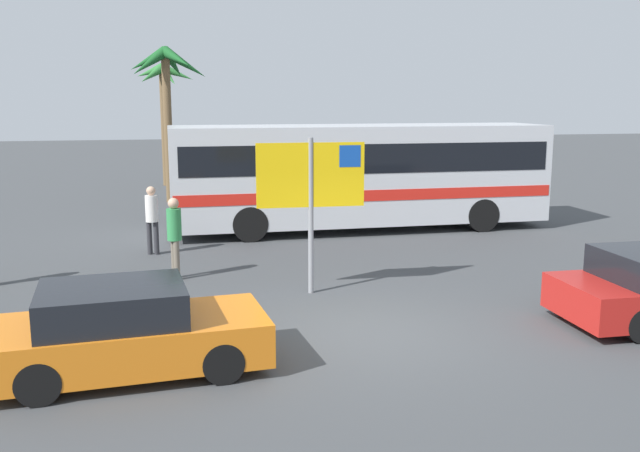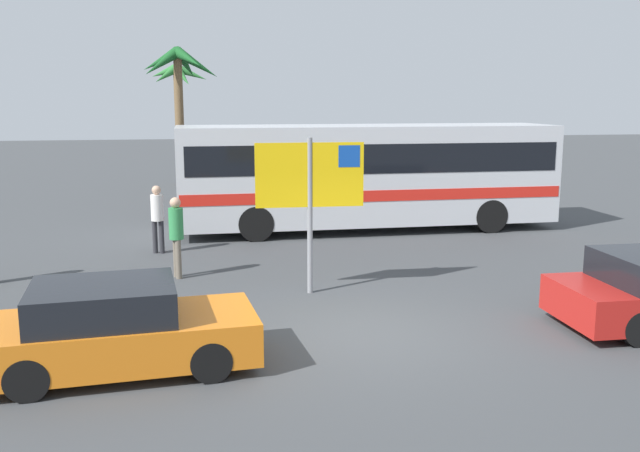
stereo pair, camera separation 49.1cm
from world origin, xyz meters
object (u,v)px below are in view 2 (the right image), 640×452
object	(u,v)px
bus_front_coach	(367,172)
ferry_sign	(312,181)
car_orange	(117,329)
pedestrian_by_bus	(176,230)
pedestrian_crossing_lot	(157,213)

from	to	relation	value
bus_front_coach	ferry_sign	world-z (taller)	ferry_sign
car_orange	pedestrian_by_bus	xyz separation A→B (m)	(0.78, 5.34, 0.45)
pedestrian_crossing_lot	pedestrian_by_bus	bearing A→B (deg)	29.09
ferry_sign	car_orange	xyz separation A→B (m)	(-3.54, -3.59, -1.69)
bus_front_coach	car_orange	world-z (taller)	bus_front_coach
bus_front_coach	pedestrian_by_bus	bearing A→B (deg)	-138.84
pedestrian_crossing_lot	bus_front_coach	bearing A→B (deg)	128.05
pedestrian_crossing_lot	pedestrian_by_bus	distance (m)	2.71
car_orange	pedestrian_by_bus	size ratio (longest dim) A/B	2.21
bus_front_coach	car_orange	distance (m)	12.15
bus_front_coach	pedestrian_crossing_lot	xyz separation A→B (m)	(-6.16, -2.26, -0.74)
bus_front_coach	pedestrian_by_bus	size ratio (longest dim) A/B	6.22
car_orange	ferry_sign	bearing A→B (deg)	40.85
ferry_sign	car_orange	bearing A→B (deg)	-132.41
bus_front_coach	pedestrian_crossing_lot	distance (m)	6.60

